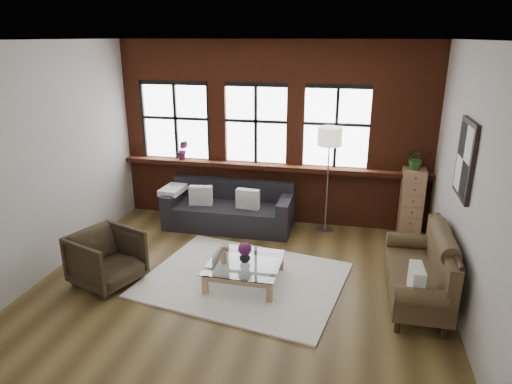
% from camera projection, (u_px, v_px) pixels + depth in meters
% --- Properties ---
extents(floor, '(5.50, 5.50, 0.00)m').
position_uv_depth(floor, '(240.00, 284.00, 6.29)').
color(floor, brown).
rests_on(floor, ground).
extents(ceiling, '(5.50, 5.50, 0.00)m').
position_uv_depth(ceiling, '(236.00, 40.00, 5.25)').
color(ceiling, white).
rests_on(ceiling, ground).
extents(wall_back, '(5.50, 0.00, 5.50)m').
position_uv_depth(wall_back, '(273.00, 134.00, 8.08)').
color(wall_back, '#B8B2AC').
rests_on(wall_back, ground).
extents(wall_front, '(5.50, 0.00, 5.50)m').
position_uv_depth(wall_front, '(157.00, 264.00, 3.46)').
color(wall_front, '#B8B2AC').
rests_on(wall_front, ground).
extents(wall_left, '(0.00, 5.00, 5.00)m').
position_uv_depth(wall_left, '(46.00, 161.00, 6.33)').
color(wall_left, '#B8B2AC').
rests_on(wall_left, ground).
extents(wall_right, '(0.00, 5.00, 5.00)m').
position_uv_depth(wall_right, '(471.00, 187.00, 5.22)').
color(wall_right, '#B8B2AC').
rests_on(wall_right, ground).
extents(brick_backwall, '(5.50, 0.12, 3.20)m').
position_uv_depth(brick_backwall, '(273.00, 134.00, 8.03)').
color(brick_backwall, maroon).
rests_on(brick_backwall, floor).
extents(sill_ledge, '(5.50, 0.30, 0.08)m').
position_uv_depth(sill_ledge, '(271.00, 166.00, 8.13)').
color(sill_ledge, maroon).
rests_on(sill_ledge, brick_backwall).
extents(window_left, '(1.38, 0.10, 1.50)m').
position_uv_depth(window_left, '(176.00, 122.00, 8.35)').
color(window_left, black).
rests_on(window_left, brick_backwall).
extents(window_mid, '(1.38, 0.10, 1.50)m').
position_uv_depth(window_mid, '(256.00, 125.00, 8.05)').
color(window_mid, black).
rests_on(window_mid, brick_backwall).
extents(window_right, '(1.38, 0.10, 1.50)m').
position_uv_depth(window_right, '(336.00, 128.00, 7.77)').
color(window_right, black).
rests_on(window_right, brick_backwall).
extents(wall_poster, '(0.05, 0.74, 0.94)m').
position_uv_depth(wall_poster, '(466.00, 160.00, 5.42)').
color(wall_poster, black).
rests_on(wall_poster, wall_right).
extents(shag_rug, '(2.97, 2.52, 0.03)m').
position_uv_depth(shag_rug, '(244.00, 279.00, 6.38)').
color(shag_rug, white).
rests_on(shag_rug, floor).
extents(dark_sofa, '(2.23, 0.90, 0.81)m').
position_uv_depth(dark_sofa, '(229.00, 206.00, 8.05)').
color(dark_sofa, black).
rests_on(dark_sofa, floor).
extents(pillow_a, '(0.42, 0.19, 0.34)m').
position_uv_depth(pillow_a, '(201.00, 195.00, 7.99)').
color(pillow_a, white).
rests_on(pillow_a, dark_sofa).
extents(pillow_b, '(0.41, 0.18, 0.34)m').
position_uv_depth(pillow_b, '(248.00, 199.00, 7.82)').
color(pillow_b, white).
rests_on(pillow_b, dark_sofa).
extents(vintage_settee, '(0.77, 1.74, 0.93)m').
position_uv_depth(vintage_settee, '(417.00, 268.00, 5.76)').
color(vintage_settee, '#483821').
rests_on(vintage_settee, floor).
extents(pillow_settee, '(0.15, 0.39, 0.34)m').
position_uv_depth(pillow_settee, '(416.00, 280.00, 5.25)').
color(pillow_settee, white).
rests_on(pillow_settee, vintage_settee).
extents(armchair, '(1.05, 1.04, 0.75)m').
position_uv_depth(armchair, '(107.00, 258.00, 6.20)').
color(armchair, black).
rests_on(armchair, floor).
extents(coffee_table, '(1.00, 1.00, 0.33)m').
position_uv_depth(coffee_table, '(245.00, 273.00, 6.28)').
color(coffee_table, '#A47E59').
rests_on(coffee_table, shag_rug).
extents(vase, '(0.17, 0.17, 0.16)m').
position_uv_depth(vase, '(245.00, 257.00, 6.20)').
color(vase, '#B2B2B2').
rests_on(vase, coffee_table).
extents(flowers, '(0.19, 0.19, 0.19)m').
position_uv_depth(flowers, '(245.00, 249.00, 6.16)').
color(flowers, '#602053').
rests_on(flowers, vase).
extents(drawer_chest, '(0.36, 0.36, 1.18)m').
position_uv_depth(drawer_chest, '(411.00, 203.00, 7.65)').
color(drawer_chest, '#A47E59').
rests_on(drawer_chest, floor).
extents(potted_plant_top, '(0.38, 0.34, 0.36)m').
position_uv_depth(potted_plant_top, '(416.00, 158.00, 7.40)').
color(potted_plant_top, '#2D5923').
rests_on(potted_plant_top, drawer_chest).
extents(floor_lamp, '(0.40, 0.40, 1.98)m').
position_uv_depth(floor_lamp, '(328.00, 177.00, 7.70)').
color(floor_lamp, '#A5A5A8').
rests_on(floor_lamp, floor).
extents(sill_plant, '(0.23, 0.20, 0.36)m').
position_uv_depth(sill_plant, '(183.00, 150.00, 8.36)').
color(sill_plant, '#602053').
rests_on(sill_plant, sill_ledge).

